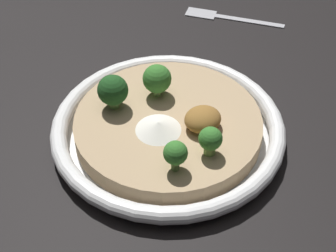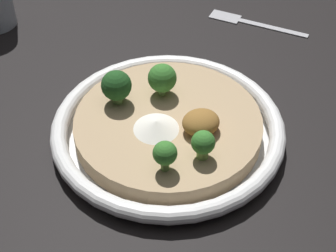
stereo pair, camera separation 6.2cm
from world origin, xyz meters
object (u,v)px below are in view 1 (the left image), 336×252
at_px(broccoli_back_right, 175,154).
at_px(fork_utensil, 224,17).
at_px(broccoli_front_left, 157,79).
at_px(broccoli_front_right, 113,91).
at_px(broccoli_back, 210,140).
at_px(risotto_bowl, 168,128).

bearing_deg(broccoli_back_right, fork_utensil, -133.86).
height_order(broccoli_back_right, broccoli_front_left, broccoli_front_left).
bearing_deg(broccoli_back_right, broccoli_front_right, -84.79).
height_order(broccoli_front_right, broccoli_back_right, broccoli_front_right).
relative_size(broccoli_back, fork_utensil, 0.28).
xyz_separation_m(risotto_bowl, broccoli_back, (-0.01, 0.07, 0.04)).
bearing_deg(broccoli_back, broccoli_back_right, 0.60).
bearing_deg(risotto_bowl, broccoli_front_left, -104.18).
relative_size(risotto_bowl, broccoli_front_right, 6.33).
bearing_deg(broccoli_front_right, broccoli_back_right, 95.21).
relative_size(broccoli_back_right, fork_utensil, 0.29).
height_order(risotto_bowl, broccoli_front_left, broccoli_front_left).
bearing_deg(broccoli_back, broccoli_front_right, -65.69).
xyz_separation_m(broccoli_front_left, fork_utensil, (-0.21, -0.15, -0.05)).
bearing_deg(broccoli_back, fork_utensil, -128.37).
bearing_deg(broccoli_front_left, broccoli_back_right, 68.91).
relative_size(broccoli_back, broccoli_front_left, 0.83).
relative_size(broccoli_front_right, broccoli_back_right, 1.18).
relative_size(broccoli_back_right, broccoli_front_left, 0.88).
bearing_deg(broccoli_front_right, broccoli_front_left, 173.10).
distance_m(broccoli_back_right, fork_utensil, 0.37).
relative_size(broccoli_front_right, broccoli_back, 1.25).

